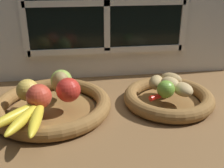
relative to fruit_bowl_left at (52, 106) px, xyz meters
The scene contains 16 objects.
ground_plane 21.89cm from the fruit_bowl_left, ahead, with size 140.00×90.00×3.00cm, color brown.
back_wall 44.92cm from the fruit_bowl_left, 54.13° to the left, with size 140.00×4.60×55.00cm.
fruit_bowl_left is the anchor object (origin of this frame).
fruit_bowl_right 39.41cm from the fruit_bowl_left, ahead, with size 30.93×30.93×4.71cm.
apple_red_front 9.04cm from the fruit_bowl_left, 118.20° to the right, with size 7.57×7.57×7.57cm, color #CC422D.
apple_red_right 8.82cm from the fruit_bowl_left, 23.05° to the right, with size 7.73×7.73×7.73cm, color red.
apple_green_back 9.43cm from the fruit_bowl_left, 63.34° to the left, with size 7.32×7.32×7.32cm, color #99B74C.
apple_golden_left 9.37cm from the fruit_bowl_left, behind, with size 7.05×7.05×7.05cm, color gold.
pear_brown 7.94cm from the fruit_bowl_left, 49.03° to the left, with size 5.77×6.01×7.84cm, color olive.
banana_bunch_front 14.92cm from the fruit_bowl_left, 114.29° to the right, with size 15.32×20.24×3.03cm.
potato_oblong 36.04cm from the fruit_bowl_left, ahead, with size 7.01×4.71×4.80cm, color tan.
potato_large 39.74cm from the fruit_bowl_left, ahead, with size 7.03×5.62×5.19cm, color tan.
potato_back 42.09cm from the fruit_bowl_left, ahead, with size 7.92×5.10×4.82cm, color #A38451.
potato_small 43.20cm from the fruit_bowl_left, ahead, with size 7.88×5.79×4.28cm, color tan.
lime_near 37.28cm from the fruit_bowl_left, ahead, with size 5.81×5.81×5.81cm, color #6B9E33.
chili_pepper 37.83cm from the fruit_bowl_left, ahead, with size 1.86×1.86×14.09cm, color red.
Camera 1 is at (-13.42, -81.19, 44.32)cm, focal length 43.92 mm.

